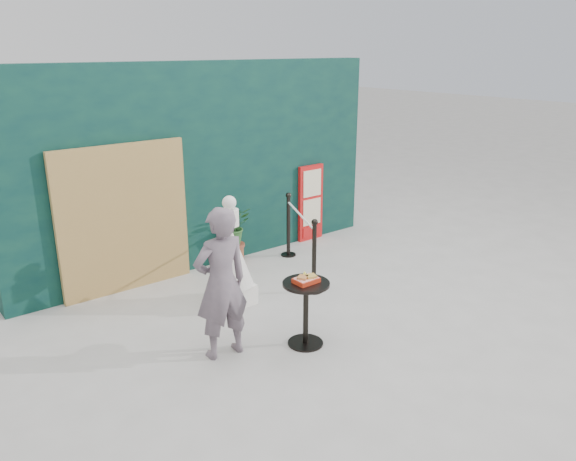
% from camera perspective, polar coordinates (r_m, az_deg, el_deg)
% --- Properties ---
extents(ground, '(60.00, 60.00, 0.00)m').
position_cam_1_polar(ground, '(6.59, 6.66, -10.88)').
color(ground, '#ADAAA5').
rests_on(ground, ground).
extents(back_wall, '(6.00, 0.30, 3.00)m').
position_cam_1_polar(back_wall, '(8.43, -8.36, 6.48)').
color(back_wall, black).
rests_on(back_wall, ground).
extents(bamboo_fence, '(1.80, 0.08, 2.00)m').
position_cam_1_polar(bamboo_fence, '(7.77, -16.29, 1.12)').
color(bamboo_fence, tan).
rests_on(bamboo_fence, ground).
extents(woman, '(0.63, 0.44, 1.67)m').
position_cam_1_polar(woman, '(5.92, -6.81, -5.37)').
color(woman, slate).
rests_on(woman, ground).
extents(menu_board, '(0.50, 0.07, 1.30)m').
position_cam_1_polar(menu_board, '(9.56, 2.32, 2.81)').
color(menu_board, red).
rests_on(menu_board, ground).
extents(statue, '(0.56, 0.56, 1.44)m').
position_cam_1_polar(statue, '(7.20, -5.79, -3.05)').
color(statue, white).
rests_on(statue, ground).
extents(cafe_table, '(0.52, 0.52, 0.75)m').
position_cam_1_polar(cafe_table, '(6.22, 1.83, -7.42)').
color(cafe_table, black).
rests_on(cafe_table, ground).
extents(food_basket, '(0.26, 0.19, 0.11)m').
position_cam_1_polar(food_basket, '(6.11, 1.86, -4.97)').
color(food_basket, red).
rests_on(food_basket, cafe_table).
extents(planter, '(0.52, 0.45, 0.88)m').
position_cam_1_polar(planter, '(8.59, -5.61, -0.05)').
color(planter, brown).
rests_on(planter, ground).
extents(stanchion_barrier, '(0.84, 1.54, 1.03)m').
position_cam_1_polar(stanchion_barrier, '(8.18, 1.25, -1.01)').
color(stanchion_barrier, black).
rests_on(stanchion_barrier, ground).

